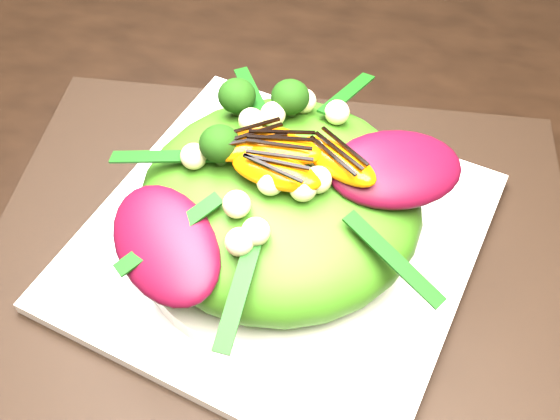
% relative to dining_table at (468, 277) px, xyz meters
% --- Properties ---
extents(dining_table, '(1.60, 0.90, 0.75)m').
position_rel_dining_table_xyz_m(dining_table, '(0.00, 0.00, 0.00)').
color(dining_table, black).
rests_on(dining_table, floor).
extents(placemat, '(0.49, 0.39, 0.00)m').
position_rel_dining_table_xyz_m(placemat, '(-0.15, -0.02, 0.02)').
color(placemat, black).
rests_on(placemat, dining_table).
extents(plate_base, '(0.34, 0.34, 0.01)m').
position_rel_dining_table_xyz_m(plate_base, '(-0.15, -0.02, 0.03)').
color(plate_base, white).
rests_on(plate_base, placemat).
extents(salad_bowl, '(0.25, 0.25, 0.02)m').
position_rel_dining_table_xyz_m(salad_bowl, '(-0.15, -0.02, 0.04)').
color(salad_bowl, silver).
rests_on(salad_bowl, plate_base).
extents(lettuce_mound, '(0.25, 0.25, 0.08)m').
position_rel_dining_table_xyz_m(lettuce_mound, '(-0.15, -0.02, 0.08)').
color(lettuce_mound, '#376F14').
rests_on(lettuce_mound, salad_bowl).
extents(radicchio_leaf, '(0.12, 0.10, 0.02)m').
position_rel_dining_table_xyz_m(radicchio_leaf, '(-0.07, -0.00, 0.11)').
color(radicchio_leaf, '#460719').
rests_on(radicchio_leaf, lettuce_mound).
extents(orange_segment, '(0.07, 0.04, 0.02)m').
position_rel_dining_table_xyz_m(orange_segment, '(-0.16, 0.00, 0.12)').
color(orange_segment, '#F86A04').
rests_on(orange_segment, lettuce_mound).
extents(broccoli_floret, '(0.05, 0.05, 0.04)m').
position_rel_dining_table_xyz_m(broccoli_floret, '(-0.20, 0.02, 0.12)').
color(broccoli_floret, black).
rests_on(broccoli_floret, lettuce_mound).
extents(macadamia_nut, '(0.02, 0.02, 0.02)m').
position_rel_dining_table_xyz_m(macadamia_nut, '(-0.13, -0.06, 0.12)').
color(macadamia_nut, beige).
rests_on(macadamia_nut, lettuce_mound).
extents(balsamic_drizzle, '(0.05, 0.01, 0.00)m').
position_rel_dining_table_xyz_m(balsamic_drizzle, '(-0.16, 0.00, 0.13)').
color(balsamic_drizzle, black).
rests_on(balsamic_drizzle, orange_segment).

